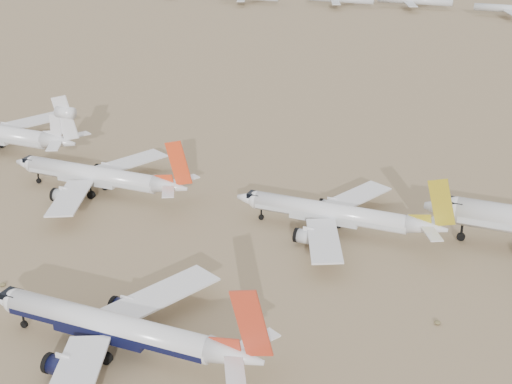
% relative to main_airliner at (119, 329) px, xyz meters
% --- Properties ---
extents(ground, '(7000.00, 7000.00, 0.00)m').
position_rel_main_airliner_xyz_m(ground, '(1.99, -5.98, -4.17)').
color(ground, olive).
rests_on(ground, ground).
extents(main_airliner, '(43.01, 42.00, 15.18)m').
position_rel_main_airliner_xyz_m(main_airliner, '(0.00, 0.00, 0.00)').
color(main_airliner, white).
rests_on(main_airliner, ground).
extents(row2_gold_tail, '(40.09, 39.21, 14.27)m').
position_rel_main_airliner_xyz_m(row2_gold_tail, '(17.11, 49.00, -0.18)').
color(row2_gold_tail, white).
rests_on(row2_gold_tail, ground).
extents(row2_orange_tail, '(41.78, 40.88, 14.90)m').
position_rel_main_airliner_xyz_m(row2_orange_tail, '(-35.63, 47.47, 0.01)').
color(row2_orange_tail, white).
rests_on(row2_orange_tail, ground).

